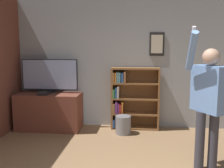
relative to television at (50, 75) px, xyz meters
name	(u,v)px	position (x,y,z in m)	size (l,w,h in m)	color
wall_back	(131,64)	(1.69, 0.30, 0.23)	(6.86, 0.09, 2.70)	#9EA3A8
tv_ledge	(49,111)	(0.00, -0.11, -0.74)	(1.32, 0.59, 0.75)	brown
television	(50,75)	(0.00, 0.00, 0.00)	(1.18, 0.22, 0.70)	black
game_console	(44,93)	(-0.06, -0.24, -0.34)	(0.20, 0.22, 0.05)	black
bookshelf	(131,98)	(1.68, 0.12, -0.47)	(0.99, 0.28, 1.29)	brown
person	(209,97)	(2.80, -1.67, -0.08)	(0.64, 0.59, 1.98)	#383842
waste_bin	(123,125)	(1.55, -0.25, -0.94)	(0.31, 0.31, 0.36)	gray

